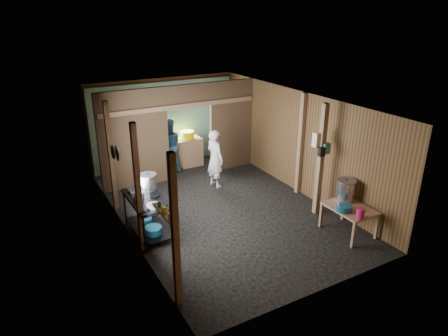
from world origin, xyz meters
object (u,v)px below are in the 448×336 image
pink_bucket (360,213)px  cook (215,159)px  stove_pot_large (148,182)px  stock_pot (345,191)px  prep_table (348,220)px  yellow_tub (187,135)px  gas_range (148,216)px

pink_bucket → cook: cook is taller
stove_pot_large → stock_pot: bearing=-29.2°
prep_table → yellow_tub: (-1.33, 5.27, 0.66)m
gas_range → stove_pot_large: bearing=65.9°
pink_bucket → prep_table: bearing=70.7°
prep_table → cook: bearing=110.5°
yellow_tub → cook: size_ratio=0.26×
stove_pot_large → yellow_tub: 3.64m
gas_range → stock_pot: size_ratio=2.92×
gas_range → stove_pot_large: 0.72m
prep_table → stock_pot: bearing=64.7°
gas_range → cook: cook is taller
stock_pot → stove_pot_large: bearing=150.8°
prep_table → pink_bucket: size_ratio=5.19×
stove_pot_large → pink_bucket: bearing=-39.3°
gas_range → pink_bucket: gas_range is taller
prep_table → cook: size_ratio=0.65×
prep_table → yellow_tub: size_ratio=2.52×
stove_pot_large → cook: (2.22, 1.15, -0.24)m
stove_pot_large → pink_bucket: stove_pot_large is taller
stock_pot → gas_range: bearing=156.5°
stock_pot → pink_bucket: bearing=-112.0°
pink_bucket → cook: size_ratio=0.13×
stove_pot_large → pink_bucket: (3.40, -2.78, -0.31)m
cook → stock_pot: bearing=-166.3°
stock_pot → cook: cook is taller
stock_pot → yellow_tub: bearing=106.6°
stove_pot_large → cook: size_ratio=0.24×
prep_table → cook: cook is taller
pink_bucket → stove_pot_large: bearing=140.7°
prep_table → yellow_tub: bearing=104.2°
yellow_tub → cook: bearing=-89.6°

